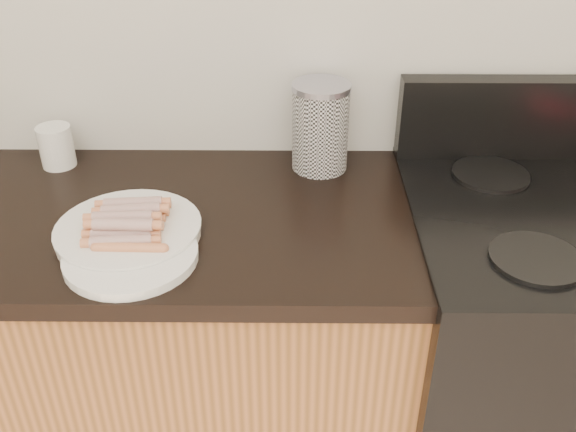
{
  "coord_description": "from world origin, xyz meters",
  "views": [
    {
      "loc": [
        0.14,
        0.5,
        1.64
      ],
      "look_at": [
        0.13,
        1.62,
        0.94
      ],
      "focal_mm": 40.0,
      "sensor_mm": 36.0,
      "label": 1
    }
  ],
  "objects_px": {
    "main_plate": "(129,232)",
    "mug": "(56,146)",
    "canister": "(320,127)",
    "side_plate": "(131,256)",
    "stove": "(545,367)"
  },
  "relations": [
    {
      "from": "main_plate",
      "to": "side_plate",
      "type": "distance_m",
      "value": 0.09
    },
    {
      "from": "main_plate",
      "to": "stove",
      "type": "bearing_deg",
      "value": 4.39
    },
    {
      "from": "main_plate",
      "to": "side_plate",
      "type": "relative_size",
      "value": 1.13
    },
    {
      "from": "stove",
      "to": "side_plate",
      "type": "height_order",
      "value": "side_plate"
    },
    {
      "from": "mug",
      "to": "canister",
      "type": "bearing_deg",
      "value": -0.33
    },
    {
      "from": "stove",
      "to": "canister",
      "type": "height_order",
      "value": "canister"
    },
    {
      "from": "stove",
      "to": "mug",
      "type": "distance_m",
      "value": 1.33
    },
    {
      "from": "stove",
      "to": "mug",
      "type": "height_order",
      "value": "mug"
    },
    {
      "from": "side_plate",
      "to": "canister",
      "type": "relative_size",
      "value": 1.21
    },
    {
      "from": "main_plate",
      "to": "mug",
      "type": "bearing_deg",
      "value": 127.57
    },
    {
      "from": "canister",
      "to": "side_plate",
      "type": "bearing_deg",
      "value": -133.93
    },
    {
      "from": "stove",
      "to": "mug",
      "type": "relative_size",
      "value": 8.89
    },
    {
      "from": "side_plate",
      "to": "mug",
      "type": "distance_m",
      "value": 0.48
    },
    {
      "from": "side_plate",
      "to": "mug",
      "type": "relative_size",
      "value": 2.54
    },
    {
      "from": "main_plate",
      "to": "canister",
      "type": "bearing_deg",
      "value": 37.56
    }
  ]
}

